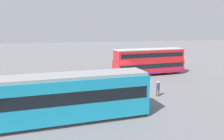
# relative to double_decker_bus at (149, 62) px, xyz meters

# --- Properties ---
(ground_plane) EXTENTS (160.00, 160.00, 0.00)m
(ground_plane) POSITION_rel_double_decker_bus_xyz_m (4.88, 2.59, -1.97)
(ground_plane) COLOR slate
(double_decker_bus) EXTENTS (10.89, 3.56, 3.84)m
(double_decker_bus) POSITION_rel_double_decker_bus_xyz_m (0.00, 0.00, 0.00)
(double_decker_bus) COLOR red
(double_decker_bus) RESTS_ON ground
(tram_yellow) EXTENTS (13.25, 3.38, 3.54)m
(tram_yellow) POSITION_rel_double_decker_bus_xyz_m (12.85, 13.73, -0.14)
(tram_yellow) COLOR teal
(tram_yellow) RESTS_ON ground
(pedestrian_near_railing) EXTENTS (0.41, 0.41, 1.63)m
(pedestrian_near_railing) POSITION_rel_double_decker_bus_xyz_m (7.66, 6.96, -1.04)
(pedestrian_near_railing) COLOR #4C3F2D
(pedestrian_near_railing) RESTS_ON ground
(pedestrian_crossing) EXTENTS (0.39, 0.39, 1.57)m
(pedestrian_crossing) POSITION_rel_double_decker_bus_xyz_m (3.24, 9.87, -1.08)
(pedestrian_crossing) COLOR #4C3F2D
(pedestrian_crossing) RESTS_ON ground
(pedestrian_railing) EXTENTS (6.02, 0.87, 1.08)m
(pedestrian_railing) POSITION_rel_double_decker_bus_xyz_m (10.38, 7.97, -1.24)
(pedestrian_railing) COLOR gray
(pedestrian_railing) RESTS_ON ground
(info_sign) EXTENTS (1.19, 0.14, 2.32)m
(info_sign) POSITION_rel_double_decker_bus_xyz_m (15.62, 8.86, -0.36)
(info_sign) COLOR slate
(info_sign) RESTS_ON ground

